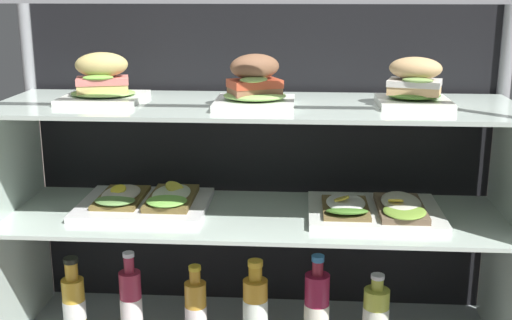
{
  "coord_description": "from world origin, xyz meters",
  "views": [
    {
      "loc": [
        0.11,
        -1.62,
        0.95
      ],
      "look_at": [
        0.0,
        0.0,
        0.52
      ],
      "focal_mm": 46.31,
      "sensor_mm": 36.0,
      "label": 1
    }
  ],
  "objects_px": {
    "plated_roll_sandwich_mid_left": "(414,86)",
    "open_sandwich_tray_right_of_center": "(146,201)",
    "plated_roll_sandwich_far_left": "(255,88)",
    "juice_bottle_front_left_end": "(74,303)",
    "juice_bottle_front_middle": "(317,308)",
    "juice_bottle_front_second": "(131,304)",
    "open_sandwich_tray_far_left": "(376,209)",
    "juice_bottle_back_right": "(376,314)",
    "plated_roll_sandwich_far_right": "(103,83)",
    "juice_bottle_front_right_end": "(257,307)",
    "juice_bottle_near_post": "(196,309)"
  },
  "relations": [
    {
      "from": "plated_roll_sandwich_mid_left",
      "to": "open_sandwich_tray_right_of_center",
      "type": "xyz_separation_m",
      "value": [
        -0.68,
        0.03,
        -0.32
      ]
    },
    {
      "from": "plated_roll_sandwich_far_left",
      "to": "juice_bottle_front_left_end",
      "type": "height_order",
      "value": "plated_roll_sandwich_far_left"
    },
    {
      "from": "plated_roll_sandwich_far_left",
      "to": "juice_bottle_front_middle",
      "type": "distance_m",
      "value": 0.61
    },
    {
      "from": "open_sandwich_tray_right_of_center",
      "to": "juice_bottle_front_second",
      "type": "bearing_deg",
      "value": -128.04
    },
    {
      "from": "open_sandwich_tray_far_left",
      "to": "juice_bottle_back_right",
      "type": "relative_size",
      "value": 1.76
    },
    {
      "from": "juice_bottle_front_left_end",
      "to": "juice_bottle_back_right",
      "type": "distance_m",
      "value": 0.82
    },
    {
      "from": "plated_roll_sandwich_far_right",
      "to": "juice_bottle_front_middle",
      "type": "distance_m",
      "value": 0.81
    },
    {
      "from": "plated_roll_sandwich_far_left",
      "to": "plated_roll_sandwich_mid_left",
      "type": "distance_m",
      "value": 0.39
    },
    {
      "from": "plated_roll_sandwich_mid_left",
      "to": "juice_bottle_front_second",
      "type": "relative_size",
      "value": 0.72
    },
    {
      "from": "plated_roll_sandwich_mid_left",
      "to": "juice_bottle_front_middle",
      "type": "xyz_separation_m",
      "value": [
        -0.22,
        -0.02,
        -0.59
      ]
    },
    {
      "from": "juice_bottle_front_right_end",
      "to": "juice_bottle_front_second",
      "type": "bearing_deg",
      "value": 179.93
    },
    {
      "from": "plated_roll_sandwich_far_right",
      "to": "plated_roll_sandwich_mid_left",
      "type": "height_order",
      "value": "plated_roll_sandwich_far_right"
    },
    {
      "from": "juice_bottle_near_post",
      "to": "juice_bottle_back_right",
      "type": "relative_size",
      "value": 1.06
    },
    {
      "from": "juice_bottle_front_left_end",
      "to": "juice_bottle_near_post",
      "type": "xyz_separation_m",
      "value": [
        0.33,
        0.0,
        -0.01
      ]
    },
    {
      "from": "open_sandwich_tray_far_left",
      "to": "juice_bottle_front_left_end",
      "type": "height_order",
      "value": "open_sandwich_tray_far_left"
    },
    {
      "from": "juice_bottle_front_right_end",
      "to": "juice_bottle_front_left_end",
      "type": "bearing_deg",
      "value": 179.65
    },
    {
      "from": "plated_roll_sandwich_mid_left",
      "to": "juice_bottle_back_right",
      "type": "xyz_separation_m",
      "value": [
        -0.07,
        -0.01,
        -0.61
      ]
    },
    {
      "from": "open_sandwich_tray_right_of_center",
      "to": "juice_bottle_front_right_end",
      "type": "height_order",
      "value": "open_sandwich_tray_right_of_center"
    },
    {
      "from": "open_sandwich_tray_far_left",
      "to": "juice_bottle_front_second",
      "type": "bearing_deg",
      "value": -177.75
    },
    {
      "from": "plated_roll_sandwich_far_left",
      "to": "plated_roll_sandwich_far_right",
      "type": "bearing_deg",
      "value": 171.55
    },
    {
      "from": "juice_bottle_front_middle",
      "to": "juice_bottle_back_right",
      "type": "bearing_deg",
      "value": 2.73
    },
    {
      "from": "plated_roll_sandwich_far_left",
      "to": "open_sandwich_tray_right_of_center",
      "type": "bearing_deg",
      "value": 166.39
    },
    {
      "from": "juice_bottle_back_right",
      "to": "juice_bottle_near_post",
      "type": "bearing_deg",
      "value": -179.61
    },
    {
      "from": "juice_bottle_back_right",
      "to": "juice_bottle_front_middle",
      "type": "bearing_deg",
      "value": -177.27
    },
    {
      "from": "plated_roll_sandwich_far_right",
      "to": "juice_bottle_near_post",
      "type": "relative_size",
      "value": 0.97
    },
    {
      "from": "plated_roll_sandwich_mid_left",
      "to": "open_sandwich_tray_right_of_center",
      "type": "distance_m",
      "value": 0.75
    },
    {
      "from": "juice_bottle_near_post",
      "to": "open_sandwich_tray_far_left",
      "type": "bearing_deg",
      "value": 2.3
    },
    {
      "from": "open_sandwich_tray_far_left",
      "to": "juice_bottle_front_right_end",
      "type": "distance_m",
      "value": 0.41
    },
    {
      "from": "plated_roll_sandwich_mid_left",
      "to": "open_sandwich_tray_right_of_center",
      "type": "height_order",
      "value": "plated_roll_sandwich_mid_left"
    },
    {
      "from": "plated_roll_sandwich_far_left",
      "to": "juice_bottle_front_right_end",
      "type": "relative_size",
      "value": 0.84
    },
    {
      "from": "open_sandwich_tray_right_of_center",
      "to": "juice_bottle_front_middle",
      "type": "relative_size",
      "value": 1.39
    },
    {
      "from": "plated_roll_sandwich_far_right",
      "to": "plated_roll_sandwich_mid_left",
      "type": "relative_size",
      "value": 1.15
    },
    {
      "from": "juice_bottle_front_left_end",
      "to": "juice_bottle_front_second",
      "type": "distance_m",
      "value": 0.16
    },
    {
      "from": "plated_roll_sandwich_far_right",
      "to": "juice_bottle_near_post",
      "type": "height_order",
      "value": "plated_roll_sandwich_far_right"
    },
    {
      "from": "plated_roll_sandwich_far_left",
      "to": "plated_roll_sandwich_mid_left",
      "type": "xyz_separation_m",
      "value": [
        0.39,
        0.04,
        0.0
      ]
    },
    {
      "from": "plated_roll_sandwich_far_left",
      "to": "juice_bottle_front_second",
      "type": "height_order",
      "value": "plated_roll_sandwich_far_left"
    },
    {
      "from": "juice_bottle_near_post",
      "to": "juice_bottle_back_right",
      "type": "height_order",
      "value": "juice_bottle_near_post"
    },
    {
      "from": "plated_roll_sandwich_far_right",
      "to": "juice_bottle_front_second",
      "type": "bearing_deg",
      "value": -34.99
    },
    {
      "from": "plated_roll_sandwich_mid_left",
      "to": "open_sandwich_tray_far_left",
      "type": "relative_size",
      "value": 0.51
    },
    {
      "from": "juice_bottle_front_second",
      "to": "juice_bottle_near_post",
      "type": "bearing_deg",
      "value": 2.11
    },
    {
      "from": "plated_roll_sandwich_far_right",
      "to": "juice_bottle_front_middle",
      "type": "xyz_separation_m",
      "value": [
        0.55,
        -0.04,
        -0.59
      ]
    },
    {
      "from": "juice_bottle_front_second",
      "to": "juice_bottle_front_middle",
      "type": "relative_size",
      "value": 0.98
    },
    {
      "from": "juice_bottle_front_left_end",
      "to": "juice_bottle_front_middle",
      "type": "xyz_separation_m",
      "value": [
        0.66,
        -0.0,
        0.01
      ]
    },
    {
      "from": "juice_bottle_near_post",
      "to": "juice_bottle_front_left_end",
      "type": "bearing_deg",
      "value": -179.35
    },
    {
      "from": "open_sandwich_tray_right_of_center",
      "to": "juice_bottle_near_post",
      "type": "xyz_separation_m",
      "value": [
        0.13,
        -0.04,
        -0.29
      ]
    },
    {
      "from": "plated_roll_sandwich_mid_left",
      "to": "juice_bottle_near_post",
      "type": "xyz_separation_m",
      "value": [
        -0.55,
        -0.01,
        -0.61
      ]
    },
    {
      "from": "juice_bottle_near_post",
      "to": "plated_roll_sandwich_far_right",
      "type": "bearing_deg",
      "value": 172.24
    },
    {
      "from": "plated_roll_sandwich_far_right",
      "to": "juice_bottle_front_left_end",
      "type": "xyz_separation_m",
      "value": [
        -0.11,
        -0.03,
        -0.6
      ]
    },
    {
      "from": "open_sandwich_tray_right_of_center",
      "to": "open_sandwich_tray_far_left",
      "type": "bearing_deg",
      "value": -2.47
    },
    {
      "from": "plated_roll_sandwich_far_left",
      "to": "juice_bottle_front_left_end",
      "type": "distance_m",
      "value": 0.78
    }
  ]
}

